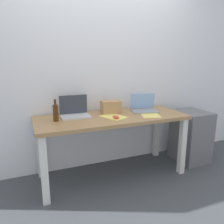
{
  "coord_description": "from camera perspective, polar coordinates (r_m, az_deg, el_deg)",
  "views": [
    {
      "loc": [
        -0.95,
        -2.34,
        1.41
      ],
      "look_at": [
        0.0,
        0.0,
        0.81
      ],
      "focal_mm": 35.43,
      "sensor_mm": 36.0,
      "label": 1
    }
  ],
  "objects": [
    {
      "name": "desk",
      "position": [
        2.64,
        0.0,
        -3.26
      ],
      "size": [
        1.77,
        0.69,
        0.76
      ],
      "color": "#A37A4C",
      "rests_on": "ground"
    },
    {
      "name": "computer_mouse",
      "position": [
        2.5,
        1.1,
        -1.32
      ],
      "size": [
        0.07,
        0.1,
        0.03
      ],
      "primitive_type": "ellipsoid",
      "rotation": [
        0.0,
        0.0,
        0.08
      ],
      "color": "#D84C38",
      "rests_on": "desk"
    },
    {
      "name": "paper_sheet_center",
      "position": [
        2.58,
        0.41,
        -1.21
      ],
      "size": [
        0.31,
        0.35,
        0.0
      ],
      "primitive_type": "cube",
      "rotation": [
        0.0,
        0.0,
        0.41
      ],
      "color": "#F4E06B",
      "rests_on": "desk"
    },
    {
      "name": "back_wall",
      "position": [
        2.91,
        -3.06,
        11.24
      ],
      "size": [
        5.2,
        0.08,
        2.6
      ],
      "primitive_type": "cube",
      "color": "white",
      "rests_on": "ground"
    },
    {
      "name": "beer_bottle",
      "position": [
        2.45,
        -14.34,
        -0.13
      ],
      "size": [
        0.06,
        0.06,
        0.24
      ],
      "color": "#47280F",
      "rests_on": "desk"
    },
    {
      "name": "ground_plane",
      "position": [
        2.89,
        0.0,
        -15.74
      ],
      "size": [
        8.0,
        8.0,
        0.0
      ],
      "primitive_type": "plane",
      "color": "#42474C"
    },
    {
      "name": "paper_sheet_front_right",
      "position": [
        2.71,
        9.78,
        -0.68
      ],
      "size": [
        0.29,
        0.35,
        0.0
      ],
      "primitive_type": "cube",
      "rotation": [
        0.0,
        0.0,
        -0.31
      ],
      "color": "#F4E06B",
      "rests_on": "desk"
    },
    {
      "name": "laptop_right",
      "position": [
        2.87,
        8.21,
        1.15
      ],
      "size": [
        0.36,
        0.3,
        0.23
      ],
      "color": "gray",
      "rests_on": "desk"
    },
    {
      "name": "cardboard_box",
      "position": [
        2.74,
        -0.29,
        1.3
      ],
      "size": [
        0.24,
        0.16,
        0.15
      ],
      "primitive_type": "cube",
      "rotation": [
        0.0,
        0.0,
        -0.07
      ],
      "color": "tan",
      "rests_on": "desk"
    },
    {
      "name": "laptop_left",
      "position": [
        2.62,
        -9.57,
        -0.02
      ],
      "size": [
        0.33,
        0.24,
        0.24
      ],
      "color": "silver",
      "rests_on": "desk"
    },
    {
      "name": "filing_cabinet",
      "position": [
        3.33,
        19.59,
        -5.85
      ],
      "size": [
        0.4,
        0.48,
        0.71
      ],
      "primitive_type": "cube",
      "color": "slate",
      "rests_on": "ground"
    }
  ]
}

